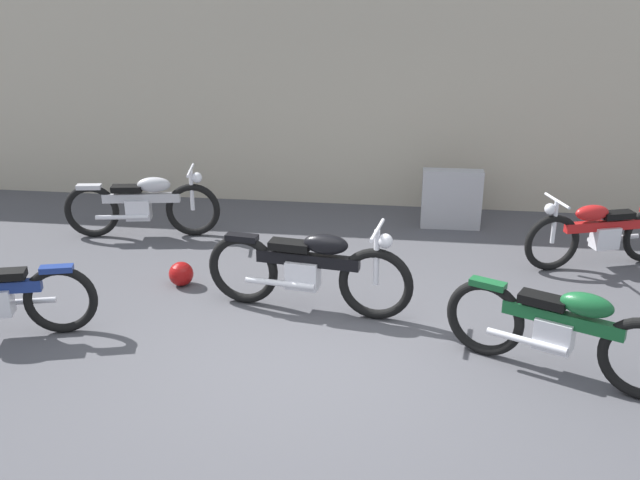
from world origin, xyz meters
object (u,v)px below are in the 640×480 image
Objects in this scene: helmet at (181,274)px; motorcycle_red at (601,233)px; motorcycle_black at (310,269)px; motorcycle_green at (563,329)px; stone_marker at (452,199)px; motorcycle_silver at (143,205)px.

helmet is 0.15× the size of motorcycle_red.
motorcycle_red is (3.22, 1.62, -0.05)m from motorcycle_black.
motorcycle_red is 0.96× the size of motorcycle_green.
motorcycle_red is at bearing -33.46° from stone_marker.
motorcycle_green is 5.58m from motorcycle_silver.
motorcycle_black is 1.12× the size of motorcycle_green.
motorcycle_black is 1.17× the size of motorcycle_red.
stone_marker is at bearing -52.36° from motorcycle_red.
motorcycle_green reaches higher than motorcycle_silver.
motorcycle_black is (1.51, -0.43, 0.33)m from helmet.
motorcycle_red is (4.73, 1.18, 0.28)m from helmet.
motorcycle_green is at bearing 52.28° from motorcycle_red.
motorcycle_black is 3.09m from motorcycle_silver.
motorcycle_black is at bearing -47.09° from motorcycle_silver.
motorcycle_green is (0.81, -3.70, 0.05)m from stone_marker.
motorcycle_red is 0.93× the size of motorcycle_silver.
helmet is 0.14× the size of motorcycle_silver.
motorcycle_silver reaches higher than helmet.
stone_marker is 2.93× the size of helmet.
motorcycle_green is at bearing -77.71° from stone_marker.
motorcycle_red is at bearing 96.29° from motorcycle_green.
motorcycle_green is at bearing -19.98° from helmet.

